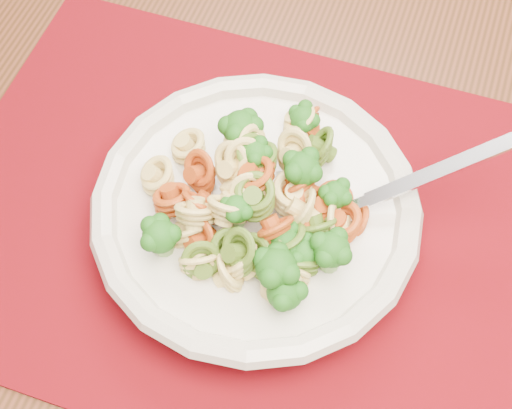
% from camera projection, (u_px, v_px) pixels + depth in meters
% --- Properties ---
extents(dining_table, '(1.28, 0.84, 0.72)m').
position_uv_depth(dining_table, '(268.00, 212.00, 0.69)').
color(dining_table, '#592A19').
rests_on(dining_table, ground).
extents(placemat, '(0.47, 0.38, 0.00)m').
position_uv_depth(placemat, '(235.00, 216.00, 0.56)').
color(placemat, '#600411').
rests_on(placemat, dining_table).
extents(pasta_bowl, '(0.24, 0.24, 0.05)m').
position_uv_depth(pasta_bowl, '(256.00, 212.00, 0.53)').
color(pasta_bowl, beige).
rests_on(pasta_bowl, placemat).
extents(pasta_broccoli_heap, '(0.21, 0.21, 0.06)m').
position_uv_depth(pasta_broccoli_heap, '(256.00, 200.00, 0.51)').
color(pasta_broccoli_heap, '#DAC56C').
rests_on(pasta_broccoli_heap, pasta_bowl).
extents(fork, '(0.16, 0.13, 0.08)m').
position_uv_depth(fork, '(334.00, 214.00, 0.51)').
color(fork, silver).
rests_on(fork, pasta_bowl).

